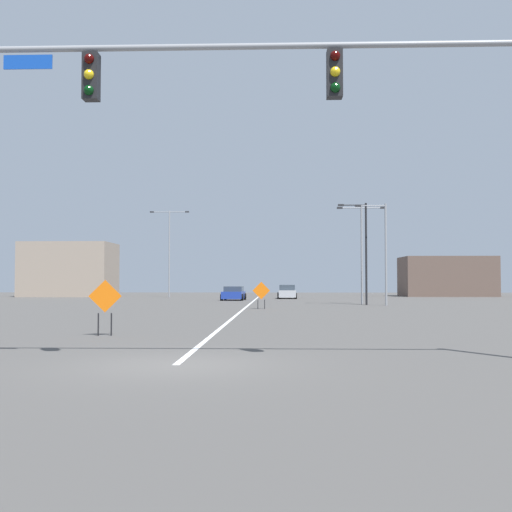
# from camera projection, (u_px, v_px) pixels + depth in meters

# --- Properties ---
(ground) EXTENTS (176.26, 176.26, 0.00)m
(ground) POSITION_uv_depth(u_px,v_px,m) (176.00, 365.00, 13.53)
(ground) COLOR #4C4947
(road_centre_stripe) EXTENTS (0.16, 97.92, 0.01)m
(road_centre_stripe) POSITION_uv_depth(u_px,v_px,m) (255.00, 299.00, 62.42)
(road_centre_stripe) COLOR white
(road_centre_stripe) RESTS_ON ground
(traffic_signal_assembly) EXTENTS (16.29, 0.44, 7.35)m
(traffic_signal_assembly) POSITION_uv_depth(u_px,v_px,m) (328.00, 103.00, 13.64)
(traffic_signal_assembly) COLOR gray
(traffic_signal_assembly) RESTS_ON ground
(street_lamp_mid_left) EXTENTS (2.37, 0.24, 7.69)m
(street_lamp_mid_left) POSITION_uv_depth(u_px,v_px,m) (383.00, 248.00, 46.91)
(street_lamp_mid_left) COLOR gray
(street_lamp_mid_left) RESTS_ON ground
(street_lamp_far_right) EXTENTS (2.23, 0.24, 7.88)m
(street_lamp_far_right) POSITION_uv_depth(u_px,v_px,m) (364.00, 248.00, 48.13)
(street_lamp_far_right) COLOR black
(street_lamp_far_right) RESTS_ON ground
(street_lamp_far_left) EXTENTS (3.89, 0.24, 7.83)m
(street_lamp_far_left) POSITION_uv_depth(u_px,v_px,m) (362.00, 245.00, 49.51)
(street_lamp_far_left) COLOR gray
(street_lamp_far_left) RESTS_ON ground
(street_lamp_near_right) EXTENTS (4.47, 0.24, 9.89)m
(street_lamp_near_right) POSITION_uv_depth(u_px,v_px,m) (169.00, 246.00, 70.93)
(street_lamp_near_right) COLOR gray
(street_lamp_near_right) RESTS_ON ground
(construction_sign_left_lane) EXTENTS (1.07, 0.29, 1.87)m
(construction_sign_left_lane) POSITION_uv_depth(u_px,v_px,m) (105.00, 300.00, 20.88)
(construction_sign_left_lane) COLOR orange
(construction_sign_left_lane) RESTS_ON ground
(construction_sign_right_lane) EXTENTS (1.15, 0.24, 1.79)m
(construction_sign_right_lane) POSITION_uv_depth(u_px,v_px,m) (261.00, 292.00, 41.12)
(construction_sign_right_lane) COLOR orange
(construction_sign_right_lane) RESTS_ON ground
(car_silver_mid) EXTENTS (2.02, 4.34, 1.45)m
(car_silver_mid) POSITION_uv_depth(u_px,v_px,m) (287.00, 292.00, 65.97)
(car_silver_mid) COLOR #B7BABF
(car_silver_mid) RESTS_ON ground
(car_blue_passing) EXTENTS (2.31, 4.01, 1.33)m
(car_blue_passing) POSITION_uv_depth(u_px,v_px,m) (234.00, 294.00, 60.15)
(car_blue_passing) COLOR #1E389E
(car_blue_passing) RESTS_ON ground
(roadside_building_east) EXTENTS (10.75, 6.58, 4.81)m
(roadside_building_east) POSITION_uv_depth(u_px,v_px,m) (447.00, 277.00, 76.03)
(roadside_building_east) COLOR brown
(roadside_building_east) RESTS_ON ground
(roadside_building_west) EXTENTS (10.43, 6.92, 6.47)m
(roadside_building_west) POSITION_uv_depth(u_px,v_px,m) (69.00, 270.00, 75.30)
(roadside_building_west) COLOR gray
(roadside_building_west) RESTS_ON ground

